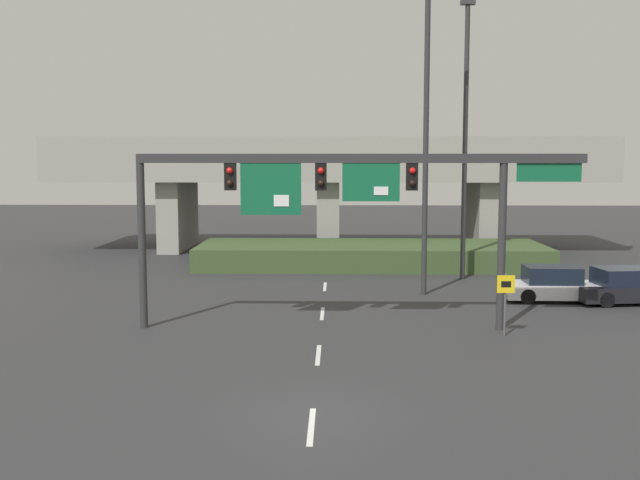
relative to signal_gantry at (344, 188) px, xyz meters
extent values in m
plane|color=#2D2D30|center=(-0.80, -8.83, -4.99)|extent=(160.00, 160.00, 0.00)
cube|color=silver|center=(-0.80, -9.76, -4.99)|extent=(0.14, 2.40, 0.01)
cube|color=silver|center=(-0.80, -3.59, -4.99)|extent=(0.14, 2.40, 0.01)
cube|color=silver|center=(-0.80, 2.58, -4.99)|extent=(0.14, 2.40, 0.01)
cube|color=silver|center=(-0.80, 8.76, -4.99)|extent=(0.14, 2.40, 0.01)
cube|color=silver|center=(-0.80, 14.93, -4.99)|extent=(0.14, 2.40, 0.01)
cube|color=silver|center=(-0.80, 21.10, -4.99)|extent=(0.14, 2.40, 0.01)
cylinder|color=#2D2D30|center=(-7.12, 0.02, -1.91)|extent=(0.28, 0.28, 6.17)
cylinder|color=#2D2D30|center=(5.52, 0.02, -1.91)|extent=(0.28, 0.28, 6.17)
cube|color=#2D2D30|center=(0.61, 0.02, 1.02)|extent=(15.45, 0.32, 0.32)
cube|color=black|center=(-3.96, 0.02, 0.39)|extent=(0.40, 0.28, 0.95)
sphere|color=red|center=(-3.96, -0.15, 0.60)|extent=(0.22, 0.22, 0.22)
sphere|color=black|center=(-3.96, -0.15, 0.17)|extent=(0.22, 0.22, 0.22)
cube|color=black|center=(-0.80, 0.02, 0.39)|extent=(0.40, 0.28, 0.95)
sphere|color=red|center=(-0.80, -0.15, 0.60)|extent=(0.22, 0.22, 0.22)
sphere|color=black|center=(-0.80, -0.15, 0.17)|extent=(0.22, 0.22, 0.22)
cube|color=black|center=(2.36, 0.02, 0.39)|extent=(0.40, 0.28, 0.95)
sphere|color=red|center=(2.36, -0.15, 0.60)|extent=(0.22, 0.22, 0.22)
sphere|color=black|center=(2.36, -0.15, 0.17)|extent=(0.22, 0.22, 0.22)
cube|color=#115B38|center=(-2.54, -0.08, -0.04)|extent=(2.11, 0.08, 1.80)
cube|color=white|center=(-2.17, -0.13, -0.44)|extent=(0.53, 0.03, 0.40)
cube|color=#115B38|center=(0.94, -0.08, 0.20)|extent=(1.99, 0.08, 1.32)
cube|color=white|center=(1.29, -0.13, -0.10)|extent=(0.50, 0.03, 0.29)
cube|color=#115B38|center=(7.07, -0.04, 0.54)|extent=(2.21, 0.07, 0.64)
cylinder|color=#4C4C4C|center=(5.47, -0.98, -3.92)|extent=(0.08, 0.08, 2.14)
cube|color=yellow|center=(5.47, -1.02, -3.20)|extent=(0.60, 0.03, 0.60)
cube|color=black|center=(5.47, -1.04, -3.20)|extent=(0.33, 0.01, 0.21)
cylinder|color=#2D2D30|center=(6.07, 11.24, 1.71)|extent=(0.24, 0.24, 13.41)
cube|color=#333333|center=(6.07, 11.24, 8.54)|extent=(0.70, 0.36, 0.24)
cylinder|color=#2D2D30|center=(3.62, 6.83, 2.58)|extent=(0.24, 0.24, 15.14)
cube|color=gray|center=(-0.80, 23.75, 0.52)|extent=(35.60, 8.53, 1.89)
cube|color=gray|center=(-0.80, 19.68, 1.91)|extent=(35.60, 0.40, 0.90)
cube|color=gray|center=(-10.88, 23.75, -2.71)|extent=(1.40, 6.83, 4.57)
cube|color=gray|center=(-0.80, 23.75, -2.71)|extent=(1.40, 6.83, 4.57)
cube|color=gray|center=(9.29, 23.75, -2.71)|extent=(1.40, 6.83, 4.57)
cube|color=#384C28|center=(1.67, 15.70, -4.37)|extent=(19.27, 6.27, 1.24)
cube|color=silver|center=(9.04, 5.44, -4.53)|extent=(4.36, 1.83, 0.61)
cube|color=black|center=(8.87, 5.45, -3.87)|extent=(2.28, 1.62, 0.71)
cylinder|color=black|center=(10.40, 6.20, -4.67)|extent=(0.64, 0.23, 0.64)
cylinder|color=black|center=(10.37, 4.65, -4.67)|extent=(0.64, 0.23, 0.64)
cylinder|color=black|center=(7.71, 6.24, -4.67)|extent=(0.64, 0.23, 0.64)
cylinder|color=black|center=(7.69, 4.69, -4.67)|extent=(0.64, 0.23, 0.64)
cube|color=black|center=(12.02, 5.07, -4.53)|extent=(4.88, 2.48, 0.61)
cube|color=black|center=(11.84, 5.04, -3.87)|extent=(2.63, 2.00, 0.71)
cylinder|color=black|center=(10.47, 5.71, -4.67)|extent=(0.66, 0.30, 0.64)
cylinder|color=black|center=(10.69, 4.05, -4.67)|extent=(0.66, 0.30, 0.64)
camera|label=1|loc=(-0.23, -26.05, 1.00)|focal=42.00mm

